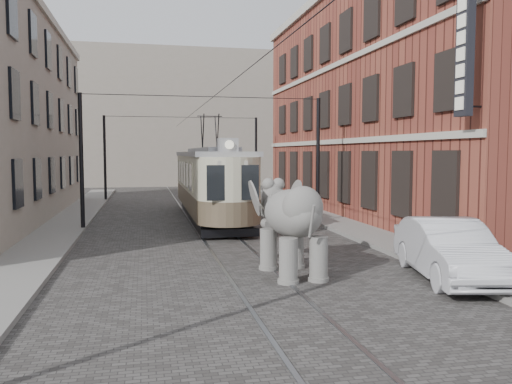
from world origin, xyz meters
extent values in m
plane|color=#464341|center=(0.00, 0.00, 0.00)|extent=(120.00, 120.00, 0.00)
cube|color=slate|center=(6.00, 0.00, 0.07)|extent=(2.00, 60.00, 0.15)
cube|color=slate|center=(-6.50, 0.00, 0.07)|extent=(2.00, 60.00, 0.15)
cube|color=brown|center=(11.00, 9.00, 6.00)|extent=(8.00, 26.00, 12.00)
cube|color=gray|center=(0.00, 40.00, 7.00)|extent=(28.00, 10.00, 14.00)
imported|color=silver|center=(5.07, -5.22, 0.81)|extent=(2.72, 5.16, 1.62)
camera|label=1|loc=(-2.95, -17.65, 3.42)|focal=36.42mm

